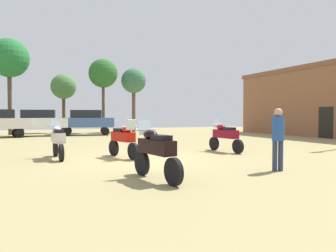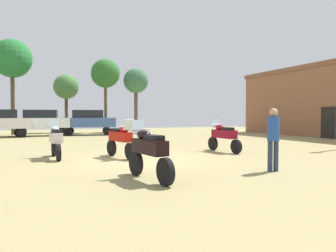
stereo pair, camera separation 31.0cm
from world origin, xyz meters
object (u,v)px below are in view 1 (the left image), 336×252
person_1 (278,134)px  motorcycle_8 (225,136)px  motorcycle_4 (58,140)px  tree_4 (103,74)px  motorcycle_7 (156,151)px  car_4 (86,120)px  tree_2 (9,59)px  tree_5 (63,87)px  car_3 (39,121)px  tree_3 (134,82)px  motorcycle_6 (123,139)px

person_1 → motorcycle_8: bearing=-84.4°
motorcycle_4 → tree_4: bearing=68.9°
motorcycle_7 → motorcycle_8: motorcycle_7 is taller
person_1 → car_4: bearing=-61.3°
car_4 → tree_2: tree_2 is taller
car_4 → person_1: bearing=-163.2°
motorcycle_7 → tree_5: size_ratio=0.41×
car_3 → tree_4: bearing=-56.4°
tree_4 → car_4: bearing=-122.7°
car_4 → person_1: car_4 is taller
person_1 → tree_4: bearing=-67.7°
motorcycle_7 → tree_4: tree_4 is taller
motorcycle_4 → car_4: 13.88m
tree_3 → tree_5: 6.41m
motorcycle_6 → person_1: person_1 is taller
person_1 → tree_3: size_ratio=0.30×
motorcycle_6 → motorcycle_4: bearing=-32.4°
car_3 → tree_2: tree_2 is taller
motorcycle_7 → motorcycle_8: 6.68m
motorcycle_7 → motorcycle_8: bearing=32.3°
car_4 → tree_5: (-1.33, 4.51, 2.97)m
car_3 → tree_2: size_ratio=0.58×
car_3 → tree_4: 7.51m
car_3 → tree_4: tree_4 is taller
motorcycle_4 → motorcycle_7: size_ratio=0.95×
motorcycle_7 → car_4: (1.08, 18.54, 0.44)m
motorcycle_4 → motorcycle_8: 6.94m
motorcycle_7 → car_4: bearing=76.9°
motorcycle_4 → motorcycle_6: (2.29, -0.72, 0.01)m
tree_3 → tree_4: bearing=-179.9°
motorcycle_7 → car_3: (-2.43, 18.80, 0.44)m
car_3 → tree_3: 9.60m
motorcycle_8 → tree_2: (-9.49, 16.66, 5.41)m
car_4 → tree_3: 6.85m
motorcycle_6 → tree_5: 19.08m
tree_2 → motorcycle_6: bearing=-73.9°
motorcycle_8 → tree_4: tree_4 is taller
car_4 → tree_3: bearing=-48.4°
motorcycle_4 → motorcycle_7: (1.97, -5.00, 0.02)m
tree_2 → tree_4: 7.69m
motorcycle_6 → tree_2: 18.35m
car_3 → tree_2: 5.87m
tree_5 → tree_4: bearing=-22.2°
motorcycle_7 → motorcycle_8: size_ratio=0.98×
tree_4 → motorcycle_4: bearing=-106.9°
tree_3 → tree_4: size_ratio=0.90×
motorcycle_6 → tree_4: tree_4 is taller
car_3 → motorcycle_6: bearing=-163.3°
motorcycle_6 → tree_5: tree_5 is taller
car_4 → tree_4: size_ratio=0.67×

